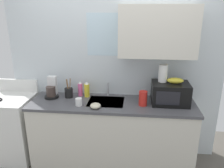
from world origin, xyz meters
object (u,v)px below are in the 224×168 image
paper_towel_roll (163,73)px  utensil_crock (69,92)px  mug_white (79,102)px  coffee_maker (52,90)px  dish_soap_bottle_yellow (87,90)px  stove_range (13,127)px  banana_bunch (175,81)px  microwave (170,93)px  dish_soap_bottle_pink (80,89)px  cereal_canister (143,98)px  small_bowl (95,106)px

paper_towel_roll → utensil_crock: (-1.23, 0.02, -0.31)m
mug_white → utensil_crock: bearing=127.7°
coffee_maker → dish_soap_bottle_yellow: (0.47, 0.06, -0.00)m
stove_range → banana_bunch: 2.32m
microwave → dish_soap_bottle_yellow: size_ratio=2.13×
stove_range → dish_soap_bottle_pink: bearing=11.1°
dish_soap_bottle_yellow → cereal_canister: (0.75, -0.22, -0.01)m
coffee_maker → dish_soap_bottle_pink: 0.38m
banana_bunch → paper_towel_roll: paper_towel_roll is taller
coffee_maker → utensil_crock: coffee_maker is taller
stove_range → dish_soap_bottle_pink: dish_soap_bottle_pink is taller
dish_soap_bottle_yellow → mug_white: 0.31m
dish_soap_bottle_yellow → utensil_crock: (-0.24, -0.05, -0.03)m
microwave → cereal_canister: (-0.34, -0.10, -0.04)m
stove_range → microwave: (2.14, 0.04, 0.58)m
stove_range → coffee_maker: bearing=10.2°
dish_soap_bottle_yellow → utensil_crock: size_ratio=0.81×
microwave → coffee_maker: bearing=177.8°
cereal_canister → dish_soap_bottle_yellow: bearing=163.9°
cereal_canister → small_bowl: 0.59m
banana_bunch → mug_white: bearing=-170.9°
banana_bunch → mug_white: size_ratio=2.11×
stove_range → coffee_maker: 0.80m
banana_bunch → paper_towel_roll: size_ratio=0.91×
paper_towel_roll → dish_soap_bottle_pink: (-1.09, 0.09, -0.28)m
paper_towel_roll → microwave: bearing=-27.4°
dish_soap_bottle_yellow → small_bowl: (0.18, -0.37, -0.07)m
dish_soap_bottle_yellow → cereal_canister: 0.78m
banana_bunch → coffee_maker: (-1.61, 0.06, -0.20)m
microwave → utensil_crock: 1.34m
microwave → dish_soap_bottle_pink: microwave is taller
mug_white → cereal_canister: bearing=6.5°
banana_bunch → utensil_crock: size_ratio=0.75×
stove_range → utensil_crock: utensil_crock is taller
stove_range → small_bowl: 1.33m
dish_soap_bottle_pink → paper_towel_roll: bearing=-4.8°
microwave → banana_bunch: banana_bunch is taller
paper_towel_roll → utensil_crock: bearing=179.1°
microwave → mug_white: microwave is taller
dish_soap_bottle_pink → cereal_canister: dish_soap_bottle_pink is taller
banana_bunch → microwave: bearing=-178.2°
paper_towel_roll → cereal_canister: size_ratio=1.20×
mug_white → utensil_crock: utensil_crock is taller
coffee_maker → small_bowl: bearing=-25.4°
dish_soap_bottle_pink → utensil_crock: size_ratio=0.79×
paper_towel_roll → mug_white: (-1.03, -0.24, -0.33)m
stove_range → cereal_canister: 1.88m
paper_towel_roll → banana_bunch: bearing=-18.4°
coffee_maker → dish_soap_bottle_yellow: size_ratio=1.29×
small_bowl → mug_white: bearing=164.7°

